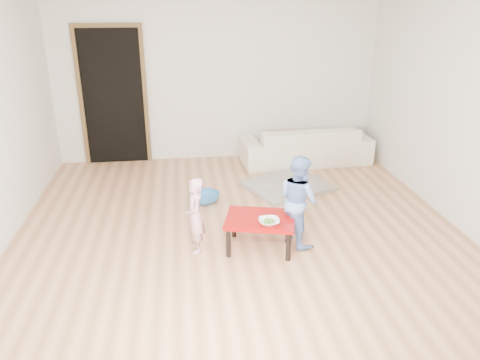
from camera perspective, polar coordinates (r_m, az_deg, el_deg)
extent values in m
cube|color=#A87248|center=(5.45, -0.27, -5.58)|extent=(5.00, 5.00, 0.01)
cube|color=silver|center=(7.43, -2.76, 12.42)|extent=(5.00, 0.02, 2.60)
cube|color=silver|center=(5.84, 25.07, 7.84)|extent=(0.02, 5.00, 2.60)
imported|color=white|center=(7.46, 7.96, 4.31)|extent=(2.04, 0.90, 0.58)
cube|color=#CC6616|center=(7.20, 5.34, 5.09)|extent=(0.48, 0.43, 0.13)
imported|color=white|center=(4.71, 3.56, -5.10)|extent=(0.21, 0.21, 0.05)
imported|color=#DE658E|center=(4.79, -5.49, -4.37)|extent=(0.23, 0.31, 0.81)
imported|color=#597FD0|center=(4.94, 7.16, -2.47)|extent=(0.54, 0.59, 0.98)
imported|color=#2F72B3|center=(6.04, -4.32, -2.15)|extent=(0.38, 0.38, 0.12)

